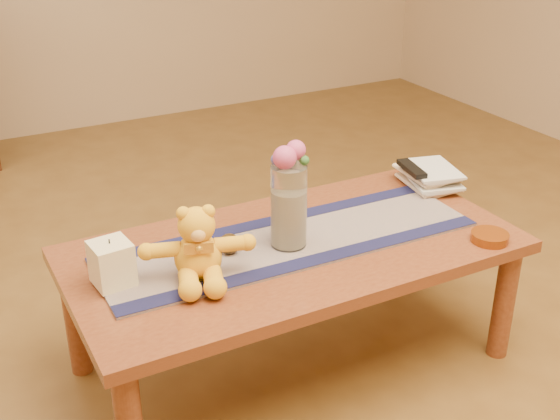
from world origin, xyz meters
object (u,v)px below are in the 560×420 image
bronze_ball (230,244)px  amber_dish (490,237)px  book_bottom (409,187)px  glass_vase (289,206)px  teddy_bear (197,243)px  pillar_candle (112,263)px  tv_remote (412,169)px

bronze_ball → amber_dish: size_ratio=0.53×
bronze_ball → book_bottom: bronze_ball is taller
glass_vase → amber_dish: glass_vase is taller
teddy_bear → pillar_candle: (-0.23, 0.07, -0.04)m
bronze_ball → amber_dish: 0.82m
book_bottom → amber_dish: 0.44m
tv_remote → book_bottom: bearing=90.0°
tv_remote → bronze_ball: bearing=-159.1°
glass_vase → bronze_ball: (-0.18, 0.04, -0.10)m
bronze_ball → amber_dish: bronze_ball is taller
teddy_bear → bronze_ball: teddy_bear is taller
tv_remote → amber_dish: (-0.02, -0.43, -0.07)m
glass_vase → tv_remote: glass_vase is taller
pillar_candle → book_bottom: (1.14, 0.14, -0.06)m
glass_vase → bronze_ball: glass_vase is taller
pillar_candle → teddy_bear: bearing=-17.9°
tv_remote → teddy_bear: bearing=-155.7°
bronze_ball → teddy_bear: bearing=-149.3°
tv_remote → amber_dish: 0.44m
glass_vase → tv_remote: (0.60, 0.17, -0.05)m
bronze_ball → glass_vase: bearing=-11.4°
bronze_ball → tv_remote: 0.79m
bronze_ball → book_bottom: bearing=10.2°
amber_dish → tv_remote: bearing=87.2°
tv_remote → amber_dish: bearing=-81.3°
teddy_bear → tv_remote: bearing=29.9°
glass_vase → book_bottom: glass_vase is taller
pillar_candle → bronze_ball: 0.36m
bronze_ball → book_bottom: (0.78, 0.14, -0.03)m
glass_vase → tv_remote: 0.62m
amber_dish → teddy_bear: bearing=165.8°
glass_vase → book_bottom: size_ratio=1.17×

